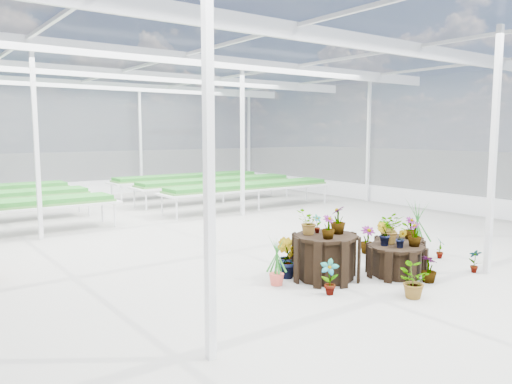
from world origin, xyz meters
TOP-DOWN VIEW (x-y plane):
  - ground_plane at (0.00, 0.00)m, footprint 24.00×24.00m
  - greenhouse_shell at (0.00, 0.00)m, footprint 18.00×24.00m
  - steel_frame at (0.00, 0.00)m, footprint 18.00×24.00m
  - nursery_benches at (0.00, 7.20)m, footprint 16.00×7.00m
  - plinth_tall at (0.28, -2.51)m, footprint 1.40×1.40m
  - plinth_mid at (1.48, -3.11)m, footprint 1.40×1.40m
  - plinth_low at (2.48, -2.41)m, footprint 1.30×1.30m
  - nursery_plants at (1.46, -2.40)m, footprint 4.73×3.38m

SIDE VIEW (x-z plane):
  - ground_plane at x=0.00m, z-range 0.00..0.00m
  - plinth_low at x=2.48m, z-range 0.00..0.44m
  - plinth_mid at x=1.48m, z-range 0.00..0.56m
  - plinth_tall at x=0.28m, z-range 0.00..0.80m
  - nursery_benches at x=0.00m, z-range 0.00..0.84m
  - nursery_plants at x=1.46m, z-range -0.15..1.20m
  - greenhouse_shell at x=0.00m, z-range 0.00..4.50m
  - steel_frame at x=0.00m, z-range 0.00..4.50m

